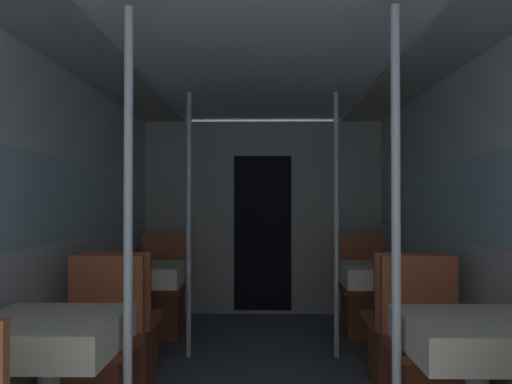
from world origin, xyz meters
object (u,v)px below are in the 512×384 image
support_pole_left_1 (189,224)px  dining_table_right_1 (380,279)px  chair_right_far_0 (430,373)px  chair_right_far_1 (365,305)px  support_pole_left_0 (128,244)px  support_pole_right_0 (396,245)px  support_pole_right_1 (336,224)px  dining_table_left_1 (145,279)px  chair_left_near_1 (123,343)px  dining_table_right_0 (477,346)px  chair_left_far_1 (161,304)px  chair_left_far_0 (96,371)px  dining_table_left_0 (49,344)px  chair_right_near_1 (402,344)px

support_pole_left_1 → dining_table_right_1: size_ratio=2.88×
chair_right_far_0 → support_pole_left_1: bearing=-37.5°
chair_right_far_0 → chair_right_far_1: bearing=-90.0°
support_pole_left_0 → support_pole_right_0: bearing=0.0°
chair_right_far_1 → support_pole_right_1: bearing=60.5°
dining_table_right_1 → dining_table_left_1: bearing=180.0°
chair_left_near_1 → dining_table_right_0: size_ratio=1.25×
chair_left_near_1 → chair_left_far_1: bearing=90.0°
dining_table_left_1 → chair_left_far_1: chair_left_far_1 is taller
support_pole_right_0 → chair_left_near_1: bearing=142.5°
chair_left_near_1 → chair_right_far_1: (1.91, 1.25, 0.00)m
dining_table_right_0 → chair_right_far_1: 2.46m
chair_left_near_1 → dining_table_left_1: bearing=90.0°
chair_left_far_0 → chair_left_near_1: bearing=-90.0°
dining_table_left_0 → chair_left_near_1: bearing=90.0°
chair_left_far_0 → chair_left_near_1: 0.57m
dining_table_left_0 → chair_left_far_1: 2.46m
chair_right_near_1 → support_pole_right_1: size_ratio=0.43×
support_pole_left_1 → support_pole_right_1: size_ratio=1.00×
chair_left_far_1 → support_pole_right_1: bearing=158.1°
dining_table_left_0 → support_pole_right_0: (1.55, 0.00, 0.45)m
support_pole_left_1 → chair_right_far_1: 1.85m
support_pole_left_0 → chair_left_near_1: (-0.35, 1.19, -0.78)m
chair_right_far_0 → chair_right_far_1: same height
dining_table_left_0 → dining_table_left_1: size_ratio=1.00×
dining_table_left_1 → support_pole_left_1: bearing=0.0°
support_pole_left_1 → dining_table_right_0: 2.43m
dining_table_left_0 → dining_table_right_0: 1.91m
support_pole_left_1 → chair_right_near_1: bearing=-21.9°
dining_table_left_1 → support_pole_left_1: (0.35, 0.00, 0.45)m
dining_table_left_1 → chair_left_far_1: (-0.00, 0.62, -0.34)m
chair_left_near_1 → chair_left_far_0: bearing=-90.0°
dining_table_left_1 → support_pole_right_0: bearing=-49.5°
chair_left_near_1 → chair_right_far_0: size_ratio=1.00×
chair_left_far_0 → chair_right_far_0: (1.91, 0.00, 0.00)m
chair_left_near_1 → chair_right_far_0: 1.99m
support_pole_left_1 → dining_table_right_0: bearing=-49.5°
chair_left_far_0 → support_pole_right_0: (1.55, -0.62, 0.78)m
support_pole_left_1 → chair_left_far_1: bearing=119.5°
dining_table_left_1 → support_pole_right_0: size_ratio=0.35×
chair_left_far_0 → support_pole_left_1: size_ratio=0.43×
support_pole_right_0 → chair_right_near_1: bearing=73.5°
support_pole_left_1 → support_pole_left_0: bearing=-90.0°
dining_table_right_0 → support_pole_right_0: (-0.35, 0.00, 0.45)m
dining_table_right_0 → chair_right_far_1: chair_right_far_1 is taller
chair_left_far_0 → chair_right_near_1: bearing=-163.4°
support_pole_right_1 → dining_table_left_1: bearing=180.0°
support_pole_left_0 → chair_left_near_1: support_pole_left_0 is taller
support_pole_left_0 → dining_table_right_0: size_ratio=2.88×
chair_right_far_0 → chair_right_far_1: (0.00, 1.82, 0.00)m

